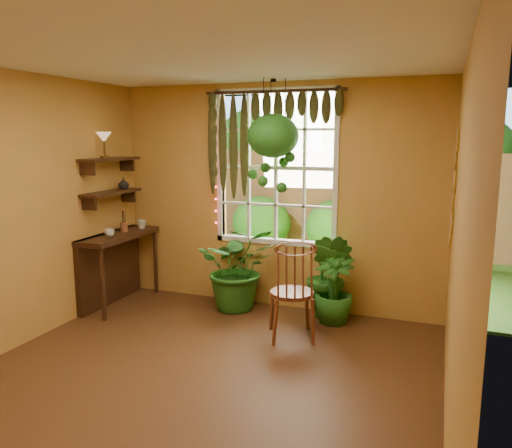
{
  "coord_description": "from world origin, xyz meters",
  "views": [
    {
      "loc": [
        1.89,
        -3.4,
        2.08
      ],
      "look_at": [
        0.17,
        1.15,
        1.22
      ],
      "focal_mm": 35.0,
      "sensor_mm": 36.0,
      "label": 1
    }
  ],
  "objects_px": {
    "counter_ledge": "(113,260)",
    "potted_plant_mid": "(330,275)",
    "windsor_chair": "(292,306)",
    "potted_plant_left": "(238,267)",
    "hanging_basket": "(273,144)"
  },
  "relations": [
    {
      "from": "potted_plant_left",
      "to": "potted_plant_mid",
      "type": "relative_size",
      "value": 1.03
    },
    {
      "from": "windsor_chair",
      "to": "potted_plant_left",
      "type": "xyz_separation_m",
      "value": [
        -0.87,
        0.65,
        0.16
      ]
    },
    {
      "from": "counter_ledge",
      "to": "potted_plant_mid",
      "type": "relative_size",
      "value": 1.2
    },
    {
      "from": "counter_ledge",
      "to": "windsor_chair",
      "type": "xyz_separation_m",
      "value": [
        2.42,
        -0.28,
        -0.2
      ]
    },
    {
      "from": "windsor_chair",
      "to": "hanging_basket",
      "type": "bearing_deg",
      "value": 99.71
    },
    {
      "from": "windsor_chair",
      "to": "potted_plant_left",
      "type": "height_order",
      "value": "windsor_chair"
    },
    {
      "from": "hanging_basket",
      "to": "potted_plant_left",
      "type": "bearing_deg",
      "value": -176.95
    },
    {
      "from": "potted_plant_mid",
      "to": "windsor_chair",
      "type": "bearing_deg",
      "value": -106.84
    },
    {
      "from": "counter_ledge",
      "to": "hanging_basket",
      "type": "height_order",
      "value": "hanging_basket"
    },
    {
      "from": "counter_ledge",
      "to": "potted_plant_left",
      "type": "distance_m",
      "value": 1.59
    },
    {
      "from": "windsor_chair",
      "to": "potted_plant_left",
      "type": "distance_m",
      "value": 1.1
    },
    {
      "from": "windsor_chair",
      "to": "potted_plant_mid",
      "type": "distance_m",
      "value": 0.78
    },
    {
      "from": "potted_plant_left",
      "to": "potted_plant_mid",
      "type": "xyz_separation_m",
      "value": [
        1.09,
        0.09,
        -0.02
      ]
    },
    {
      "from": "counter_ledge",
      "to": "hanging_basket",
      "type": "xyz_separation_m",
      "value": [
        1.97,
        0.39,
        1.44
      ]
    },
    {
      "from": "potted_plant_left",
      "to": "potted_plant_mid",
      "type": "bearing_deg",
      "value": 4.72
    }
  ]
}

